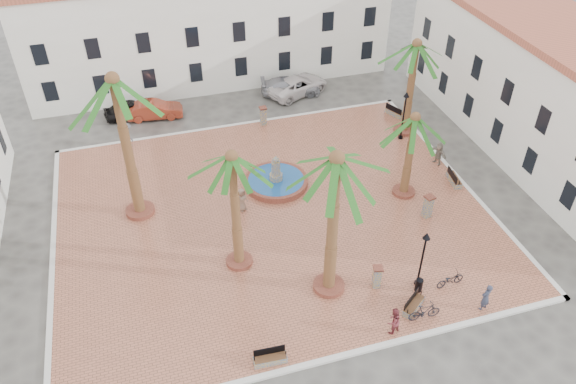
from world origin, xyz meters
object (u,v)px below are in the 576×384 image
bollard_n (263,116)px  car_white (297,85)px  bench_e (454,179)px  car_black (130,109)px  palm_s (336,175)px  car_silver (291,86)px  fountain (276,180)px  palm_sw (232,170)px  bicycle_a (450,279)px  bicycle_b (425,312)px  pedestrian_fountain_a (242,200)px  pedestrian_north (128,134)px  bench_ne (395,112)px  pedestrian_fountain_b (336,183)px  bollard_se (377,276)px  lamppost_s (424,250)px  palm_ne (415,55)px  bollard_e (428,206)px  palm_e (414,128)px  pedestrian_east (439,153)px  bench_se (414,305)px  cyclist_b (393,321)px  lamppost_e (405,107)px  palm_nw (116,96)px  cyclist_a (486,297)px  litter_bin (419,285)px  car_red (155,110)px  bench_s (270,359)px

bollard_n → car_white: (4.08, 4.29, -0.17)m
bench_e → car_black: bearing=60.5°
palm_s → car_silver: size_ratio=1.78×
fountain → car_silver: (4.61, 11.90, 0.27)m
palm_sw → bicycle_a: bearing=-25.2°
palm_sw → car_white: bearing=63.4°
bicycle_b → pedestrian_fountain_a: size_ratio=1.08×
palm_s → pedestrian_north: bearing=118.1°
bench_ne → pedestrian_fountain_b: 11.24m
bollard_se → pedestrian_fountain_b: bearing=84.7°
bench_e → lamppost_s: lamppost_s is taller
palm_ne → car_silver: palm_ne is taller
fountain → palm_ne: bearing=17.9°
bench_ne → bollard_e: bearing=138.9°
palm_e → fountain: bearing=157.0°
lamppost_s → bicycle_b: bearing=-109.5°
bollard_e → car_black: bollard_e is taller
lamppost_s → pedestrian_east: lamppost_s is taller
palm_s → lamppost_s: 6.90m
palm_s → bench_se: palm_s is taller
cyclist_b → bench_e: bearing=-151.9°
palm_s → bicycle_b: bearing=-41.0°
pedestrian_fountain_b → bench_se: bearing=-73.1°
palm_sw → lamppost_e: palm_sw is taller
fountain → bollard_e: bearing=-36.0°
pedestrian_fountain_a → palm_nw: bearing=135.5°
cyclist_a → lamppost_s: bearing=-61.1°
lamppost_e → bollard_se: size_ratio=2.73×
litter_bin → fountain: bearing=113.0°
pedestrian_east → pedestrian_fountain_b: bearing=-99.3°
palm_ne → lamppost_s: (-6.17, -14.29, -3.64)m
palm_s → bollard_n: palm_s is taller
bench_ne → bollard_n: (-10.25, 1.63, 0.53)m
pedestrian_fountain_b → car_white: pedestrian_fountain_b is taller
palm_sw → pedestrian_fountain_b: palm_sw is taller
pedestrian_north → car_black: size_ratio=0.45×
bicycle_a → pedestrian_fountain_a: bearing=39.1°
bollard_e → car_red: (-14.70, 17.05, -0.25)m
palm_ne → pedestrian_fountain_b: palm_ne is taller
car_silver → palm_sw: bearing=165.3°
lamppost_e → palm_e: bearing=-113.9°
bench_se → pedestrian_east: 13.57m
pedestrian_fountain_b → car_black: (-11.98, 14.02, -0.27)m
bicycle_b → car_black: size_ratio=0.43×
palm_e → litter_bin: size_ratio=7.73×
lamppost_s → car_red: bearing=117.8°
bench_s → bicycle_a: bicycle_a is taller
palm_ne → litter_bin: (-6.34, -14.71, -5.75)m
litter_bin → cyclist_a: size_ratio=0.46×
bench_ne → bollard_se: 18.35m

